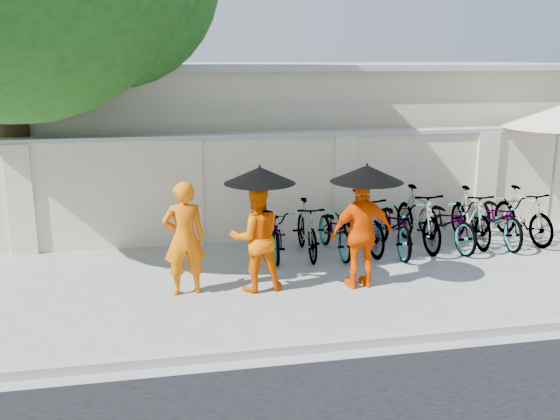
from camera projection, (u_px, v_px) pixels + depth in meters
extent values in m
plane|color=#A5A5A5|center=(273.00, 300.00, 9.17)|extent=(80.00, 80.00, 0.00)
cube|color=#9F9F9F|center=(299.00, 348.00, 7.53)|extent=(40.00, 0.16, 0.12)
cube|color=beige|center=(293.00, 187.00, 12.16)|extent=(20.00, 0.30, 2.00)
cube|color=beige|center=(300.00, 133.00, 15.83)|extent=(14.00, 6.00, 3.20)
cylinder|color=#382311|center=(12.00, 128.00, 11.56)|extent=(0.60, 0.60, 4.40)
imported|color=orange|center=(184.00, 238.00, 9.24)|extent=(0.67, 0.47, 1.73)
imported|color=#F86500|center=(256.00, 238.00, 9.40)|extent=(0.86, 0.70, 1.66)
cylinder|color=black|center=(260.00, 204.00, 9.20)|extent=(0.02, 0.02, 0.86)
cone|color=black|center=(260.00, 175.00, 9.10)|extent=(1.06, 1.06, 0.24)
imported|color=#FF5400|center=(362.00, 234.00, 9.51)|extent=(1.04, 0.51, 1.71)
cylinder|color=black|center=(366.00, 201.00, 9.31)|extent=(0.02, 0.02, 0.83)
cone|color=black|center=(367.00, 173.00, 9.21)|extent=(1.09, 1.09, 0.25)
cylinder|color=#9F9F9F|center=(548.00, 230.00, 12.72)|extent=(0.49, 0.49, 0.10)
cylinder|color=gray|center=(554.00, 177.00, 12.46)|extent=(0.06, 0.06, 2.30)
cone|color=beige|center=(560.00, 117.00, 12.18)|extent=(2.48, 2.48, 0.44)
imported|color=gray|center=(276.00, 231.00, 11.13)|extent=(0.81, 1.79, 0.91)
imported|color=gray|center=(307.00, 229.00, 11.10)|extent=(0.53, 1.68, 1.00)
imported|color=gray|center=(335.00, 229.00, 11.25)|extent=(0.69, 1.73, 0.89)
imported|color=gray|center=(363.00, 222.00, 11.40)|extent=(0.69, 1.87, 1.10)
imported|color=gray|center=(394.00, 225.00, 11.35)|extent=(0.77, 1.95, 1.01)
imported|color=gray|center=(418.00, 218.00, 11.60)|extent=(0.59, 1.90, 1.13)
imported|color=gray|center=(447.00, 222.00, 11.63)|extent=(0.89, 1.92, 0.97)
imported|color=gray|center=(471.00, 216.00, 11.85)|extent=(0.61, 1.80, 1.06)
imported|color=gray|center=(498.00, 217.00, 11.89)|extent=(0.78, 1.96, 1.01)
imported|color=gray|center=(523.00, 215.00, 12.02)|extent=(0.68, 1.78, 1.04)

